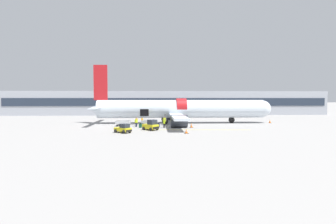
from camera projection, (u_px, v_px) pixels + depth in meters
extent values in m
plane|color=gray|center=(176.00, 127.00, 47.54)|extent=(500.00, 500.00, 0.00)
cube|color=yellow|center=(195.00, 130.00, 43.08)|extent=(18.18, 1.51, 0.01)
cube|color=#9EA3AD|center=(167.00, 103.00, 85.23)|extent=(98.83, 13.75, 7.31)
cube|color=#232D3D|center=(168.00, 102.00, 78.30)|extent=(96.85, 0.16, 2.34)
cylinder|color=silver|center=(181.00, 109.00, 54.09)|extent=(34.21, 3.68, 3.68)
sphere|color=silver|center=(262.00, 109.00, 54.94)|extent=(3.49, 3.49, 3.49)
cone|color=silver|center=(98.00, 109.00, 53.24)|extent=(4.23, 3.38, 3.38)
cylinder|color=red|center=(181.00, 107.00, 54.04)|extent=(2.05, 3.68, 3.68)
cube|color=red|center=(101.00, 83.00, 52.98)|extent=(2.76, 0.28, 7.10)
cube|color=silver|center=(96.00, 108.00, 49.15)|extent=(1.01, 8.22, 0.20)
cube|color=silver|center=(104.00, 107.00, 57.35)|extent=(1.01, 8.22, 0.20)
cube|color=silver|center=(178.00, 117.00, 46.21)|extent=(2.40, 14.68, 0.40)
cube|color=silver|center=(172.00, 112.00, 61.95)|extent=(2.40, 14.68, 0.40)
cylinder|color=#333842|center=(179.00, 121.00, 46.15)|extent=(2.92, 2.23, 2.23)
cylinder|color=#333842|center=(173.00, 115.00, 62.11)|extent=(2.92, 2.23, 2.23)
cube|color=black|center=(144.00, 113.00, 51.94)|extent=(1.70, 0.12, 1.40)
cylinder|color=#56565B|center=(232.00, 117.00, 54.71)|extent=(0.22, 0.22, 1.42)
sphere|color=black|center=(232.00, 120.00, 54.74)|extent=(1.25, 1.25, 1.25)
cylinder|color=#56565B|center=(165.00, 118.00, 51.48)|extent=(0.22, 0.22, 1.42)
sphere|color=black|center=(165.00, 121.00, 51.52)|extent=(1.25, 1.25, 1.25)
cylinder|color=#56565B|center=(164.00, 116.00, 56.54)|extent=(0.22, 0.22, 1.42)
sphere|color=black|center=(164.00, 119.00, 56.58)|extent=(1.25, 1.25, 1.25)
cube|color=yellow|center=(123.00, 129.00, 39.36)|extent=(2.77, 2.62, 0.53)
cube|color=#232833|center=(125.00, 126.00, 39.05)|extent=(1.57, 1.56, 0.63)
cube|color=black|center=(129.00, 131.00, 38.55)|extent=(0.81, 0.93, 0.27)
sphere|color=black|center=(124.00, 132.00, 38.37)|extent=(0.56, 0.56, 0.56)
sphere|color=black|center=(130.00, 131.00, 39.30)|extent=(0.56, 0.56, 0.56)
sphere|color=black|center=(116.00, 131.00, 39.44)|extent=(0.56, 0.56, 0.56)
sphere|color=black|center=(122.00, 130.00, 40.37)|extent=(0.56, 0.56, 0.56)
cube|color=yellow|center=(150.00, 126.00, 42.58)|extent=(2.77, 2.78, 0.71)
cube|color=#232833|center=(152.00, 122.00, 42.25)|extent=(1.66, 1.66, 0.78)
cube|color=black|center=(156.00, 128.00, 41.72)|extent=(1.01, 1.00, 0.36)
sphere|color=black|center=(151.00, 129.00, 41.53)|extent=(0.56, 0.56, 0.56)
sphere|color=black|center=(157.00, 128.00, 42.54)|extent=(0.56, 0.56, 0.56)
sphere|color=black|center=(144.00, 128.00, 42.67)|extent=(0.56, 0.56, 0.56)
sphere|color=black|center=(150.00, 128.00, 43.67)|extent=(0.56, 0.56, 0.56)
cube|color=#B7BABF|center=(149.00, 123.00, 48.15)|extent=(2.88, 2.27, 0.05)
cube|color=#B7BABF|center=(155.00, 122.00, 47.75)|extent=(0.58, 1.39, 0.50)
cube|color=#B7BABF|center=(147.00, 122.00, 47.47)|extent=(2.33, 0.95, 0.50)
cube|color=#B7BABF|center=(150.00, 121.00, 48.80)|extent=(2.33, 0.95, 0.50)
cube|color=#333338|center=(158.00, 125.00, 47.63)|extent=(0.87, 0.40, 0.06)
sphere|color=black|center=(152.00, 126.00, 47.20)|extent=(0.40, 0.40, 0.40)
sphere|color=black|center=(155.00, 125.00, 48.59)|extent=(0.40, 0.40, 0.40)
sphere|color=black|center=(143.00, 126.00, 47.75)|extent=(0.40, 0.40, 0.40)
sphere|color=black|center=(146.00, 125.00, 49.14)|extent=(0.40, 0.40, 0.40)
cube|color=#2D2D33|center=(153.00, 122.00, 47.94)|extent=(0.58, 0.49, 0.49)
cube|color=#14472D|center=(148.00, 122.00, 48.07)|extent=(0.48, 0.35, 0.44)
cube|color=#B7BABF|center=(123.00, 124.00, 48.65)|extent=(2.74, 1.95, 0.05)
cube|color=#B7BABF|center=(130.00, 122.00, 48.59)|extent=(0.21, 1.73, 0.54)
cube|color=#B7BABF|center=(122.00, 122.00, 47.80)|extent=(2.55, 0.27, 0.54)
cube|color=#B7BABF|center=(124.00, 122.00, 49.47)|extent=(2.55, 0.27, 0.54)
cube|color=#333338|center=(132.00, 125.00, 48.60)|extent=(0.90, 0.16, 0.06)
sphere|color=black|center=(127.00, 126.00, 47.77)|extent=(0.40, 0.40, 0.40)
sphere|color=black|center=(129.00, 125.00, 49.50)|extent=(0.40, 0.40, 0.40)
sphere|color=black|center=(117.00, 125.00, 47.83)|extent=(0.40, 0.40, 0.40)
sphere|color=black|center=(119.00, 125.00, 49.56)|extent=(0.40, 0.40, 0.40)
cube|color=olive|center=(118.00, 122.00, 48.84)|extent=(0.52, 0.25, 0.51)
cube|color=#721951|center=(127.00, 123.00, 48.33)|extent=(0.47, 0.21, 0.35)
cylinder|color=#1E2338|center=(142.00, 123.00, 50.35)|extent=(0.38, 0.38, 0.74)
cylinder|color=orange|center=(142.00, 120.00, 50.32)|extent=(0.48, 0.48, 0.59)
sphere|color=brown|center=(142.00, 118.00, 50.29)|extent=(0.21, 0.21, 0.21)
cylinder|color=orange|center=(141.00, 120.00, 50.14)|extent=(0.15, 0.15, 0.54)
cylinder|color=orange|center=(143.00, 120.00, 50.49)|extent=(0.15, 0.15, 0.54)
cylinder|color=#1E2338|center=(136.00, 125.00, 47.20)|extent=(0.34, 0.34, 0.77)
cylinder|color=#CCE523|center=(136.00, 121.00, 47.16)|extent=(0.44, 0.44, 0.61)
sphere|color=#9E7556|center=(136.00, 119.00, 47.14)|extent=(0.21, 0.21, 0.21)
cylinder|color=#CCE523|center=(137.00, 121.00, 47.13)|extent=(0.14, 0.14, 0.56)
cylinder|color=#CCE523|center=(135.00, 121.00, 47.21)|extent=(0.14, 0.14, 0.56)
cylinder|color=black|center=(137.00, 124.00, 49.57)|extent=(0.39, 0.39, 0.77)
cylinder|color=orange|center=(137.00, 120.00, 49.53)|extent=(0.50, 0.50, 0.60)
sphere|color=#9E7556|center=(137.00, 118.00, 49.51)|extent=(0.21, 0.21, 0.21)
cylinder|color=orange|center=(136.00, 120.00, 49.40)|extent=(0.16, 0.16, 0.55)
cylinder|color=orange|center=(137.00, 120.00, 49.67)|extent=(0.16, 0.16, 0.55)
cylinder|color=black|center=(164.00, 126.00, 45.81)|extent=(0.29, 0.29, 0.75)
cylinder|color=#B7E019|center=(164.00, 122.00, 45.78)|extent=(0.38, 0.38, 0.59)
sphere|color=#9E7556|center=(164.00, 120.00, 45.76)|extent=(0.21, 0.21, 0.21)
cylinder|color=#B7E019|center=(164.00, 122.00, 45.57)|extent=(0.12, 0.12, 0.54)
cylinder|color=#B7E019|center=(164.00, 122.00, 45.99)|extent=(0.12, 0.12, 0.54)
cylinder|color=#2D2D33|center=(171.00, 123.00, 50.25)|extent=(0.38, 0.38, 0.75)
cylinder|color=orange|center=(171.00, 120.00, 50.22)|extent=(0.48, 0.48, 0.59)
sphere|color=beige|center=(171.00, 118.00, 50.19)|extent=(0.21, 0.21, 0.21)
cylinder|color=orange|center=(171.00, 120.00, 50.39)|extent=(0.15, 0.15, 0.54)
cylinder|color=orange|center=(172.00, 120.00, 50.05)|extent=(0.15, 0.15, 0.54)
cylinder|color=#2D2D33|center=(164.00, 124.00, 49.16)|extent=(0.32, 0.32, 0.83)
cylinder|color=#CCE523|center=(164.00, 120.00, 49.12)|extent=(0.41, 0.41, 0.65)
sphere|color=#9E7556|center=(164.00, 117.00, 49.09)|extent=(0.23, 0.23, 0.23)
cylinder|color=#CCE523|center=(166.00, 120.00, 49.15)|extent=(0.13, 0.13, 0.60)
cylinder|color=#CCE523|center=(163.00, 120.00, 49.09)|extent=(0.13, 0.13, 0.60)
cube|color=#1E2347|center=(158.00, 125.00, 46.67)|extent=(0.48, 0.29, 0.67)
cube|color=black|center=(158.00, 123.00, 46.65)|extent=(0.29, 0.08, 0.12)
cube|color=#14472D|center=(140.00, 126.00, 45.83)|extent=(0.51, 0.41, 0.72)
cube|color=black|center=(140.00, 123.00, 45.81)|extent=(0.27, 0.14, 0.12)
cube|color=black|center=(270.00, 123.00, 54.64)|extent=(0.60, 0.60, 0.03)
cone|color=orange|center=(270.00, 121.00, 54.63)|extent=(0.44, 0.44, 0.75)
cylinder|color=white|center=(270.00, 121.00, 54.62)|extent=(0.26, 0.26, 0.09)
cube|color=black|center=(186.00, 133.00, 38.70)|extent=(0.64, 0.64, 0.03)
cone|color=orange|center=(186.00, 131.00, 38.68)|extent=(0.47, 0.47, 0.63)
cylinder|color=white|center=(186.00, 131.00, 38.68)|extent=(0.27, 0.27, 0.08)
cube|color=black|center=(191.00, 127.00, 46.30)|extent=(0.61, 0.61, 0.03)
cone|color=orange|center=(191.00, 125.00, 46.28)|extent=(0.45, 0.45, 0.79)
cylinder|color=white|center=(191.00, 125.00, 46.28)|extent=(0.26, 0.26, 0.10)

